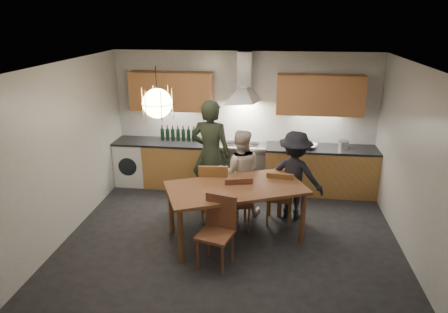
# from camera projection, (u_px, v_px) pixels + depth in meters

# --- Properties ---
(ground) EXTENTS (5.00, 5.00, 0.00)m
(ground) POSITION_uv_depth(u_px,v_px,m) (231.00, 240.00, 6.05)
(ground) COLOR black
(ground) RESTS_ON ground
(room_shell) EXTENTS (5.02, 4.52, 2.61)m
(room_shell) POSITION_uv_depth(u_px,v_px,m) (232.00, 132.00, 5.47)
(room_shell) COLOR silver
(room_shell) RESTS_ON ground
(counter_run) EXTENTS (5.00, 0.62, 0.90)m
(counter_run) POSITION_uv_depth(u_px,v_px,m) (243.00, 167.00, 7.72)
(counter_run) COLOR tan
(counter_run) RESTS_ON ground
(range_stove) EXTENTS (0.90, 0.60, 0.92)m
(range_stove) POSITION_uv_depth(u_px,v_px,m) (242.00, 167.00, 7.72)
(range_stove) COLOR silver
(range_stove) RESTS_ON ground
(wall_fixtures) EXTENTS (4.30, 0.54, 1.10)m
(wall_fixtures) POSITION_uv_depth(u_px,v_px,m) (244.00, 92.00, 7.35)
(wall_fixtures) COLOR tan
(wall_fixtures) RESTS_ON ground
(pendant_lamp) EXTENTS (0.43, 0.43, 0.70)m
(pendant_lamp) POSITION_uv_depth(u_px,v_px,m) (157.00, 103.00, 5.37)
(pendant_lamp) COLOR black
(pendant_lamp) RESTS_ON ground
(dining_table) EXTENTS (2.23, 1.71, 0.84)m
(dining_table) POSITION_uv_depth(u_px,v_px,m) (236.00, 192.00, 5.90)
(dining_table) COLOR brown
(dining_table) RESTS_ON ground
(chair_back_left) EXTENTS (0.50, 0.50, 1.02)m
(chair_back_left) POSITION_uv_depth(u_px,v_px,m) (214.00, 189.00, 6.41)
(chair_back_left) COLOR brown
(chair_back_left) RESTS_ON ground
(chair_back_mid) EXTENTS (0.51, 0.51, 0.93)m
(chair_back_mid) POSITION_uv_depth(u_px,v_px,m) (238.00, 200.00, 6.14)
(chair_back_mid) COLOR brown
(chair_back_mid) RESTS_ON ground
(chair_back_right) EXTENTS (0.46, 0.46, 0.93)m
(chair_back_right) POSITION_uv_depth(u_px,v_px,m) (279.00, 194.00, 6.34)
(chair_back_right) COLOR brown
(chair_back_right) RESTS_ON ground
(chair_front) EXTENTS (0.54, 0.54, 0.97)m
(chair_front) POSITION_uv_depth(u_px,v_px,m) (218.00, 226.00, 5.35)
(chair_front) COLOR brown
(chair_front) RESTS_ON ground
(person_left) EXTENTS (0.76, 0.56, 1.92)m
(person_left) POSITION_uv_depth(u_px,v_px,m) (211.00, 155.00, 6.85)
(person_left) COLOR black
(person_left) RESTS_ON ground
(person_mid) EXTENTS (0.77, 0.62, 1.47)m
(person_mid) POSITION_uv_depth(u_px,v_px,m) (240.00, 172.00, 6.68)
(person_mid) COLOR beige
(person_mid) RESTS_ON ground
(person_right) EXTENTS (1.09, 0.82, 1.49)m
(person_right) POSITION_uv_depth(u_px,v_px,m) (294.00, 176.00, 6.51)
(person_right) COLOR black
(person_right) RESTS_ON ground
(mixing_bowl) EXTENTS (0.42, 0.42, 0.08)m
(mixing_bowl) POSITION_uv_depth(u_px,v_px,m) (309.00, 146.00, 7.34)
(mixing_bowl) COLOR #BCBDC0
(mixing_bowl) RESTS_ON counter_run
(stock_pot) EXTENTS (0.23, 0.23, 0.13)m
(stock_pot) POSITION_uv_depth(u_px,v_px,m) (343.00, 145.00, 7.34)
(stock_pot) COLOR silver
(stock_pot) RESTS_ON counter_run
(wine_bottles) EXTENTS (0.70, 0.07, 0.30)m
(wine_bottles) POSITION_uv_depth(u_px,v_px,m) (178.00, 133.00, 7.75)
(wine_bottles) COLOR black
(wine_bottles) RESTS_ON counter_run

